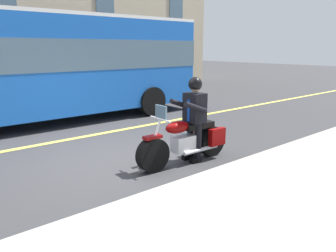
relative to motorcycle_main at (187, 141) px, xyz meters
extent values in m
plane|color=#333335|center=(1.04, -1.15, -0.45)|extent=(80.00, 80.00, 0.00)
cube|color=#E5DB4C|center=(1.04, -3.15, -0.45)|extent=(60.00, 0.16, 0.01)
cylinder|color=black|center=(0.85, -0.03, -0.12)|extent=(0.67, 0.22, 0.66)
cylinder|color=black|center=(-0.70, 0.02, -0.12)|extent=(0.67, 0.22, 0.66)
cube|color=silver|center=(0.05, 0.00, -0.03)|extent=(0.57, 0.30, 0.32)
ellipsoid|color=#720505|center=(0.25, -0.01, 0.33)|extent=(0.57, 0.30, 0.24)
cube|color=black|center=(-0.30, 0.01, 0.29)|extent=(0.71, 0.30, 0.12)
cube|color=#720505|center=(-0.65, 0.24, 0.03)|extent=(0.40, 0.13, 0.36)
cube|color=#720505|center=(-0.66, -0.20, 0.03)|extent=(0.40, 0.13, 0.36)
cylinder|color=silver|center=(0.83, -0.03, 0.15)|extent=(0.35, 0.06, 0.76)
cylinder|color=silver|center=(0.67, -0.02, 0.55)|extent=(0.05, 0.60, 0.04)
cube|color=#720505|center=(0.85, -0.03, 0.23)|extent=(0.36, 0.17, 0.06)
cylinder|color=silver|center=(-0.25, 0.16, -0.19)|extent=(0.90, 0.11, 0.08)
cube|color=slate|center=(0.65, -0.02, 0.67)|extent=(0.05, 0.32, 0.28)
cylinder|color=black|center=(-0.20, 0.12, -0.03)|extent=(0.14, 0.14, 0.84)
cube|color=black|center=(-0.14, 0.12, -0.40)|extent=(0.26, 0.12, 0.10)
cylinder|color=black|center=(-0.21, -0.12, -0.03)|extent=(0.14, 0.14, 0.84)
cube|color=black|center=(-0.15, -0.12, -0.40)|extent=(0.26, 0.12, 0.10)
cube|color=black|center=(-0.20, 0.00, 0.67)|extent=(0.33, 0.41, 0.60)
cube|color=navy|center=(-0.04, 0.00, 0.63)|extent=(0.03, 0.07, 0.44)
cylinder|color=black|center=(-0.02, 0.22, 0.73)|extent=(0.55, 0.12, 0.28)
cylinder|color=black|center=(-0.03, -0.22, 0.73)|extent=(0.55, 0.12, 0.28)
sphere|color=tan|center=(-0.20, 0.00, 1.10)|extent=(0.22, 0.22, 0.22)
sphere|color=black|center=(-0.20, 0.00, 1.15)|extent=(0.28, 0.28, 0.28)
cube|color=blue|center=(1.33, -5.46, 1.32)|extent=(11.00, 2.50, 2.85)
cube|color=slate|center=(1.33, -5.46, 1.65)|extent=(11.04, 2.52, 0.90)
cube|color=slate|center=(-4.17, -5.46, 1.55)|extent=(0.06, 2.40, 1.90)
cube|color=white|center=(1.33, -5.46, 2.80)|extent=(11.00, 2.50, 0.10)
cylinder|color=black|center=(-2.27, -6.66, 0.05)|extent=(1.00, 0.30, 1.00)
cylinder|color=black|center=(-2.27, -4.26, 0.05)|extent=(1.00, 0.30, 1.00)
cube|color=slate|center=(-10.13, -12.12, 1.55)|extent=(1.10, 0.06, 1.60)
cube|color=slate|center=(-4.95, -12.12, 1.55)|extent=(1.10, 0.06, 1.60)
cube|color=slate|center=(0.23, -12.12, 1.55)|extent=(1.10, 0.06, 1.60)
cube|color=slate|center=(-10.13, -12.12, 4.55)|extent=(1.10, 0.06, 1.60)
camera|label=1|loc=(4.28, 4.61, 1.85)|focal=34.29mm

